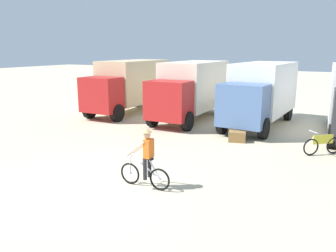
% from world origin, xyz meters
% --- Properties ---
extents(ground_plane, '(120.00, 120.00, 0.00)m').
position_xyz_m(ground_plane, '(0.00, 0.00, 0.00)').
color(ground_plane, beige).
extents(box_truck_tan_camper, '(2.44, 6.77, 3.35)m').
position_xyz_m(box_truck_tan_camper, '(-5.96, 10.50, 1.87)').
color(box_truck_tan_camper, '#CCB78E').
rests_on(box_truck_tan_camper, ground).
extents(box_truck_cream_rv, '(2.47, 6.78, 3.35)m').
position_xyz_m(box_truck_cream_rv, '(-1.48, 10.36, 1.87)').
color(box_truck_cream_rv, beige).
rests_on(box_truck_cream_rv, ground).
extents(box_truck_white_box, '(2.70, 6.86, 3.35)m').
position_xyz_m(box_truck_white_box, '(2.48, 10.68, 1.87)').
color(box_truck_white_box, white).
rests_on(box_truck_white_box, ground).
extents(cyclist_orange_shirt, '(1.73, 0.52, 1.82)m').
position_xyz_m(cyclist_orange_shirt, '(1.60, 0.50, 0.85)').
color(cyclist_orange_shirt, black).
rests_on(cyclist_orange_shirt, ground).
extents(bicycle_spare, '(1.32, 1.21, 0.97)m').
position_xyz_m(bicycle_spare, '(5.97, 6.59, 0.40)').
color(bicycle_spare, black).
rests_on(bicycle_spare, ground).
extents(supply_crate, '(0.91, 0.88, 0.46)m').
position_xyz_m(supply_crate, '(2.41, 6.93, 0.23)').
color(supply_crate, olive).
rests_on(supply_crate, ground).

